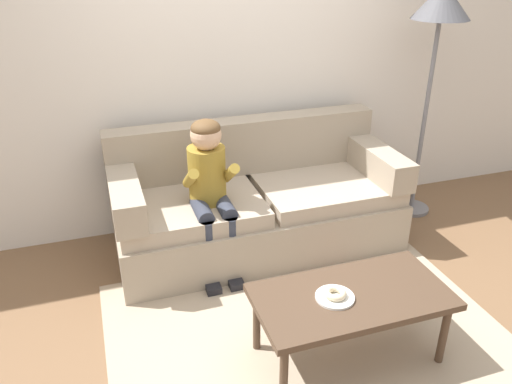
{
  "coord_description": "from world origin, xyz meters",
  "views": [
    {
      "loc": [
        -1.05,
        -2.43,
        2.14
      ],
      "look_at": [
        -0.09,
        0.45,
        0.65
      ],
      "focal_mm": 35.77,
      "sensor_mm": 36.0,
      "label": 1
    }
  ],
  "objects_px": {
    "couch": "(256,205)",
    "person_child": "(210,183)",
    "donut": "(335,293)",
    "floor_lamp": "(440,18)",
    "coffee_table": "(351,301)",
    "toy_controller": "(350,290)"
  },
  "relations": [
    {
      "from": "coffee_table",
      "to": "couch",
      "type": "bearing_deg",
      "value": 94.4
    },
    {
      "from": "couch",
      "to": "person_child",
      "type": "height_order",
      "value": "person_child"
    },
    {
      "from": "donut",
      "to": "floor_lamp",
      "type": "xyz_separation_m",
      "value": [
        1.49,
        1.43,
        1.16
      ]
    },
    {
      "from": "coffee_table",
      "to": "donut",
      "type": "bearing_deg",
      "value": -177.18
    },
    {
      "from": "person_child",
      "to": "floor_lamp",
      "type": "distance_m",
      "value": 2.14
    },
    {
      "from": "couch",
      "to": "donut",
      "type": "relative_size",
      "value": 17.69
    },
    {
      "from": "couch",
      "to": "person_child",
      "type": "distance_m",
      "value": 0.56
    },
    {
      "from": "floor_lamp",
      "to": "couch",
      "type": "bearing_deg",
      "value": -176.65
    },
    {
      "from": "toy_controller",
      "to": "floor_lamp",
      "type": "height_order",
      "value": "floor_lamp"
    },
    {
      "from": "coffee_table",
      "to": "toy_controller",
      "type": "distance_m",
      "value": 0.69
    },
    {
      "from": "couch",
      "to": "coffee_table",
      "type": "bearing_deg",
      "value": -85.6
    },
    {
      "from": "couch",
      "to": "coffee_table",
      "type": "distance_m",
      "value": 1.34
    },
    {
      "from": "coffee_table",
      "to": "floor_lamp",
      "type": "bearing_deg",
      "value": 45.8
    },
    {
      "from": "toy_controller",
      "to": "donut",
      "type": "bearing_deg",
      "value": -142.83
    },
    {
      "from": "floor_lamp",
      "to": "coffee_table",
      "type": "bearing_deg",
      "value": -134.2
    },
    {
      "from": "person_child",
      "to": "donut",
      "type": "distance_m",
      "value": 1.22
    },
    {
      "from": "coffee_table",
      "to": "toy_controller",
      "type": "height_order",
      "value": "coffee_table"
    },
    {
      "from": "floor_lamp",
      "to": "donut",
      "type": "bearing_deg",
      "value": -136.22
    },
    {
      "from": "person_child",
      "to": "donut",
      "type": "xyz_separation_m",
      "value": [
        0.4,
        -1.13,
        -0.2
      ]
    },
    {
      "from": "coffee_table",
      "to": "person_child",
      "type": "height_order",
      "value": "person_child"
    },
    {
      "from": "toy_controller",
      "to": "floor_lamp",
      "type": "xyz_separation_m",
      "value": [
        1.09,
        0.91,
        1.61
      ]
    },
    {
      "from": "person_child",
      "to": "coffee_table",
      "type": "bearing_deg",
      "value": -66.04
    }
  ]
}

